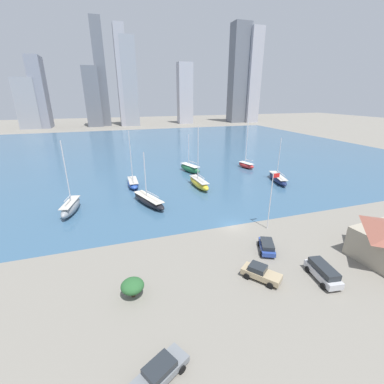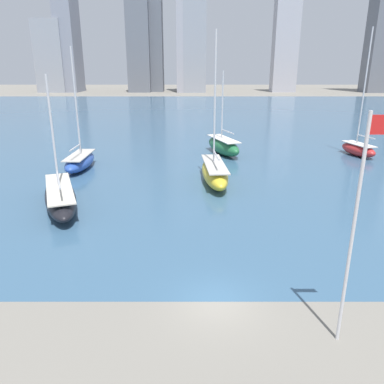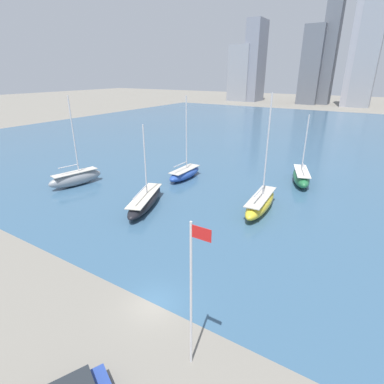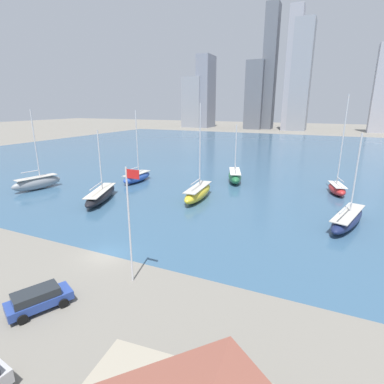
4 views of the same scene
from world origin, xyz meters
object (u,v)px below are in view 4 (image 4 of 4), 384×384
(sailboat_red, at_px, (337,188))
(sailboat_black, at_px, (101,195))
(sailboat_yellow, at_px, (198,192))
(parked_wagon_blue, at_px, (38,299))
(flag_pole, at_px, (130,221))
(sailboat_blue, at_px, (137,177))
(sailboat_green, at_px, (235,176))
(sailboat_navy, at_px, (348,219))
(sailboat_gray, at_px, (37,183))

(sailboat_red, distance_m, sailboat_black, 38.16)
(sailboat_yellow, bearing_deg, parked_wagon_blue, -93.61)
(flag_pole, bearing_deg, sailboat_blue, 124.00)
(sailboat_yellow, bearing_deg, sailboat_green, 77.97)
(flag_pole, height_order, parked_wagon_blue, flag_pole)
(sailboat_navy, height_order, sailboat_gray, sailboat_gray)
(flag_pole, relative_size, sailboat_black, 0.87)
(sailboat_blue, bearing_deg, sailboat_red, 11.50)
(sailboat_blue, height_order, sailboat_yellow, sailboat_yellow)
(sailboat_blue, height_order, parked_wagon_blue, sailboat_blue)
(sailboat_gray, height_order, sailboat_yellow, sailboat_yellow)
(sailboat_gray, relative_size, sailboat_black, 1.22)
(sailboat_green, xyz_separation_m, parked_wagon_blue, (-1.89, -42.11, -0.28))
(flag_pole, xyz_separation_m, sailboat_gray, (-31.93, 16.74, -4.13))
(sailboat_gray, distance_m, sailboat_red, 51.09)
(sailboat_blue, relative_size, sailboat_black, 1.20)
(sailboat_navy, distance_m, sailboat_green, 24.38)
(flag_pole, relative_size, sailboat_red, 0.61)
(parked_wagon_blue, bearing_deg, flag_pole, 80.39)
(flag_pole, bearing_deg, sailboat_navy, 51.25)
(sailboat_black, bearing_deg, sailboat_green, 31.63)
(sailboat_navy, relative_size, sailboat_red, 0.70)
(sailboat_red, xyz_separation_m, parked_wagon_blue, (-19.67, -41.16, -0.15))
(sailboat_green, relative_size, sailboat_black, 0.96)
(sailboat_green, bearing_deg, sailboat_red, -22.09)
(flag_pole, height_order, sailboat_red, sailboat_red)
(sailboat_yellow, bearing_deg, sailboat_black, -156.37)
(flag_pole, height_order, sailboat_green, sailboat_green)
(sailboat_red, bearing_deg, sailboat_blue, 176.09)
(sailboat_yellow, bearing_deg, sailboat_blue, 156.51)
(flag_pole, xyz_separation_m, sailboat_navy, (16.70, 20.81, -4.42))
(sailboat_navy, xyz_separation_m, parked_wagon_blue, (-20.73, -26.63, -0.05))
(sailboat_navy, distance_m, sailboat_gray, 48.81)
(sailboat_black, bearing_deg, parked_wagon_blue, -80.07)
(sailboat_black, bearing_deg, flag_pole, -64.27)
(sailboat_yellow, height_order, parked_wagon_blue, sailboat_yellow)
(flag_pole, relative_size, sailboat_gray, 0.72)
(sailboat_green, xyz_separation_m, sailboat_black, (-15.21, -20.12, -0.22))
(sailboat_green, bearing_deg, sailboat_navy, -58.46)
(sailboat_gray, xyz_separation_m, sailboat_black, (14.59, -0.57, -0.28))
(sailboat_red, relative_size, sailboat_yellow, 1.09)
(sailboat_green, distance_m, sailboat_red, 17.81)
(sailboat_gray, distance_m, sailboat_black, 14.60)
(sailboat_navy, xyz_separation_m, sailboat_red, (-1.06, 14.53, 0.10))
(flag_pole, height_order, sailboat_yellow, sailboat_yellow)
(sailboat_gray, distance_m, sailboat_green, 35.64)
(sailboat_yellow, distance_m, parked_wagon_blue, 28.85)
(parked_wagon_blue, bearing_deg, sailboat_black, 146.27)
(sailboat_blue, distance_m, sailboat_navy, 36.72)
(sailboat_blue, height_order, sailboat_black, sailboat_blue)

